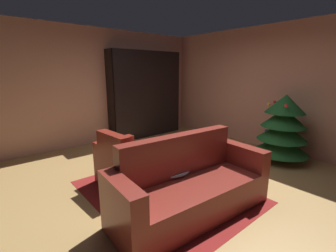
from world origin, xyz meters
TOP-DOWN VIEW (x-y plane):
  - ground_plane at (0.00, 0.00)m, footprint 6.72×6.72m
  - wall_back at (0.00, 2.65)m, footprint 5.72×0.06m
  - wall_left at (-2.83, 0.00)m, footprint 0.06×5.36m
  - area_rug at (0.18, -0.48)m, footprint 2.43×1.95m
  - bookshelf_unit at (-2.56, 1.25)m, footprint 0.39×2.05m
  - armchair_red at (-0.36, -0.79)m, footprint 1.02×0.76m
  - couch_red at (0.75, -0.56)m, footprint 0.91×2.11m
  - coffee_table at (0.33, -0.56)m, footprint 0.61×0.61m
  - book_stack_on_table at (0.34, -0.52)m, footprint 0.22×0.19m
  - bottle_on_table at (0.24, -0.41)m, footprint 0.08×0.08m
  - decorated_tree at (0.67, 2.05)m, footprint 1.02×1.02m

SIDE VIEW (x-z plane):
  - ground_plane at x=0.00m, z-range 0.00..0.00m
  - area_rug at x=0.18m, z-range 0.00..0.01m
  - armchair_red at x=-0.36m, z-range -0.13..0.75m
  - couch_red at x=0.75m, z-range -0.15..0.80m
  - coffee_table at x=0.33m, z-range 0.18..0.63m
  - book_stack_on_table at x=0.34m, z-range 0.46..0.57m
  - bottle_on_table at x=0.24m, z-range 0.43..0.74m
  - decorated_tree at x=0.67m, z-range 0.00..1.31m
  - bookshelf_unit at x=-2.56m, z-range 0.00..2.23m
  - wall_back at x=0.00m, z-range 0.00..2.71m
  - wall_left at x=-2.83m, z-range 0.00..2.71m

